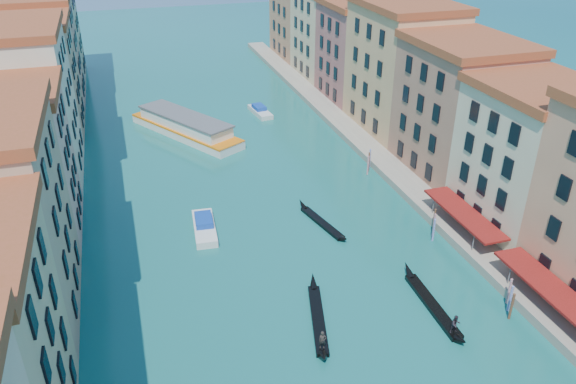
% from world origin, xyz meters
% --- Properties ---
extents(left_bank_palazzos, '(12.80, 128.40, 21.00)m').
position_xyz_m(left_bank_palazzos, '(-26.00, 64.68, 9.71)').
color(left_bank_palazzos, beige).
rests_on(left_bank_palazzos, ground).
extents(right_bank_palazzos, '(12.80, 128.40, 21.00)m').
position_xyz_m(right_bank_palazzos, '(30.00, 65.00, 9.75)').
color(right_bank_palazzos, maroon).
rests_on(right_bank_palazzos, ground).
extents(quay, '(4.00, 140.00, 1.00)m').
position_xyz_m(quay, '(22.00, 65.00, 0.50)').
color(quay, gray).
rests_on(quay, ground).
extents(restaurant_awnings, '(3.20, 44.55, 3.12)m').
position_xyz_m(restaurant_awnings, '(22.19, 23.00, 2.99)').
color(restaurant_awnings, maroon).
rests_on(restaurant_awnings, ground).
extents(mooring_poles_right, '(1.44, 54.24, 3.20)m').
position_xyz_m(mooring_poles_right, '(19.10, 28.80, 1.30)').
color(mooring_poles_right, '#4E2A1A').
rests_on(mooring_poles_right, ground).
extents(vaporetto_far, '(16.08, 22.50, 3.42)m').
position_xyz_m(vaporetto_far, '(-3.95, 79.49, 1.54)').
color(vaporetto_far, white).
rests_on(vaporetto_far, ground).
extents(gondola_fore, '(4.02, 12.19, 2.47)m').
position_xyz_m(gondola_fore, '(1.24, 29.99, 0.42)').
color(gondola_fore, black).
rests_on(gondola_fore, ground).
extents(gondola_right, '(1.54, 12.68, 2.53)m').
position_xyz_m(gondola_right, '(12.43, 28.31, 0.48)').
color(gondola_right, black).
rests_on(gondola_right, ground).
extents(gondola_far, '(3.24, 10.72, 1.53)m').
position_xyz_m(gondola_far, '(7.59, 46.36, 0.31)').
color(gondola_far, black).
rests_on(gondola_far, ground).
extents(motorboat_mid, '(3.06, 7.89, 1.60)m').
position_xyz_m(motorboat_mid, '(-6.14, 48.94, 0.62)').
color(motorboat_mid, silver).
rests_on(motorboat_mid, ground).
extents(motorboat_far, '(3.08, 7.38, 1.48)m').
position_xyz_m(motorboat_far, '(10.26, 85.56, 0.58)').
color(motorboat_far, silver).
rests_on(motorboat_far, ground).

